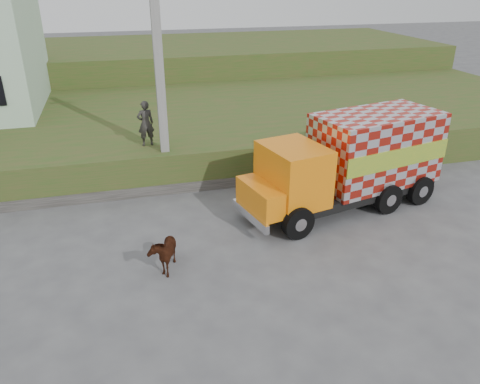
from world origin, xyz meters
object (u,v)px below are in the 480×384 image
object	(u,v)px
cow	(164,251)
pedestrian	(146,123)
cargo_truck	(352,161)
utility_pole	(160,80)

from	to	relation	value
cow	pedestrian	size ratio (longest dim) A/B	0.77
cargo_truck	pedestrian	size ratio (longest dim) A/B	4.36
cargo_truck	cow	xyz separation A→B (m)	(-6.73, -2.30, -1.08)
cow	utility_pole	bearing A→B (deg)	99.74
cargo_truck	pedestrian	distance (m)	7.66
utility_pole	pedestrian	world-z (taller)	utility_pole
cargo_truck	utility_pole	bearing A→B (deg)	140.29
cargo_truck	pedestrian	bearing A→B (deg)	136.85
pedestrian	cow	bearing A→B (deg)	78.70
cargo_truck	cow	world-z (taller)	cargo_truck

